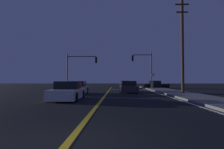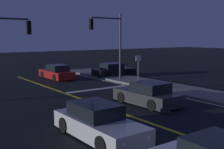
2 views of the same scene
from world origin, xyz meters
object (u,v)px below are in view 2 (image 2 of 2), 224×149
(car_distant_tail_black, at_px, (113,71))
(street_sign_corner, at_px, (138,65))
(car_mid_block_red, at_px, (57,73))
(traffic_signal_near_right, at_px, (110,37))
(car_following_oncoming_silver, at_px, (98,123))
(car_far_approaching_charcoal, at_px, (148,95))

(car_distant_tail_black, distance_m, street_sign_corner, 5.85)
(car_mid_block_red, distance_m, traffic_signal_near_right, 6.30)
(car_mid_block_red, height_order, traffic_signal_near_right, traffic_signal_near_right)
(car_following_oncoming_silver, bearing_deg, car_far_approaching_charcoal, -151.74)
(car_far_approaching_charcoal, bearing_deg, street_sign_corner, 52.30)
(car_following_oncoming_silver, distance_m, street_sign_corner, 12.54)
(car_distant_tail_black, xyz_separation_m, traffic_signal_near_right, (-2.34, -2.74, 3.31))
(car_mid_block_red, xyz_separation_m, car_following_oncoming_silver, (-5.47, -15.65, 0.00))
(car_far_approaching_charcoal, distance_m, street_sign_corner, 6.74)
(car_mid_block_red, xyz_separation_m, street_sign_corner, (3.79, -7.26, 1.08))
(car_following_oncoming_silver, height_order, street_sign_corner, street_sign_corner)
(car_mid_block_red, distance_m, street_sign_corner, 8.26)
(traffic_signal_near_right, bearing_deg, car_following_oncoming_silver, 52.92)
(car_mid_block_red, bearing_deg, car_far_approaching_charcoal, -91.87)
(car_mid_block_red, xyz_separation_m, traffic_signal_near_right, (2.98, -4.46, 3.31))
(car_mid_block_red, relative_size, traffic_signal_near_right, 0.73)
(car_distant_tail_black, bearing_deg, car_far_approaching_charcoal, -24.66)
(car_following_oncoming_silver, height_order, car_distant_tail_black, same)
(car_following_oncoming_silver, xyz_separation_m, street_sign_corner, (9.26, 8.39, 1.08))
(traffic_signal_near_right, bearing_deg, car_far_approaching_charcoal, 69.44)
(car_far_approaching_charcoal, height_order, street_sign_corner, street_sign_corner)
(traffic_signal_near_right, xyz_separation_m, street_sign_corner, (0.81, -2.80, -2.22))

